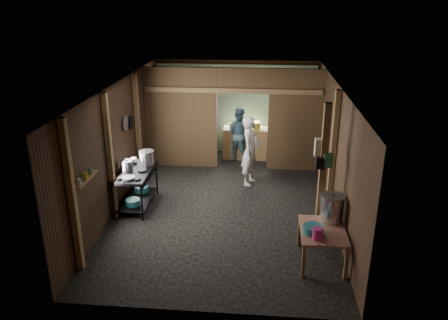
# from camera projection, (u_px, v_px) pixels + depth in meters

# --- Properties ---
(floor) EXTENTS (4.50, 7.00, 0.00)m
(floor) POSITION_uv_depth(u_px,v_px,m) (225.00, 204.00, 9.66)
(floor) COLOR black
(floor) RESTS_ON ground
(ceiling) EXTENTS (4.50, 7.00, 0.00)m
(ceiling) POSITION_uv_depth(u_px,v_px,m) (225.00, 85.00, 8.73)
(ceiling) COLOR #4B4B4B
(ceiling) RESTS_ON ground
(wall_back) EXTENTS (4.50, 0.00, 2.60)m
(wall_back) POSITION_uv_depth(u_px,v_px,m) (236.00, 107.00, 12.45)
(wall_back) COLOR #49311F
(wall_back) RESTS_ON ground
(wall_front) EXTENTS (4.50, 0.00, 2.60)m
(wall_front) POSITION_uv_depth(u_px,v_px,m) (202.00, 233.00, 5.94)
(wall_front) COLOR #49311F
(wall_front) RESTS_ON ground
(wall_left) EXTENTS (0.00, 7.00, 2.60)m
(wall_left) POSITION_uv_depth(u_px,v_px,m) (119.00, 144.00, 9.39)
(wall_left) COLOR #49311F
(wall_left) RESTS_ON ground
(wall_right) EXTENTS (0.00, 7.00, 2.60)m
(wall_right) POSITION_uv_depth(u_px,v_px,m) (335.00, 151.00, 9.00)
(wall_right) COLOR #49311F
(wall_right) RESTS_ON ground
(partition_left) EXTENTS (1.85, 0.10, 2.60)m
(partition_left) POSITION_uv_depth(u_px,v_px,m) (181.00, 118.00, 11.36)
(partition_left) COLOR brown
(partition_left) RESTS_ON floor
(partition_right) EXTENTS (1.35, 0.10, 2.60)m
(partition_right) POSITION_uv_depth(u_px,v_px,m) (295.00, 121.00, 11.11)
(partition_right) COLOR brown
(partition_right) RESTS_ON floor
(partition_header) EXTENTS (1.30, 0.10, 0.60)m
(partition_header) POSITION_uv_depth(u_px,v_px,m) (243.00, 80.00, 10.87)
(partition_header) COLOR brown
(partition_header) RESTS_ON wall_back
(turquoise_panel) EXTENTS (4.40, 0.06, 2.50)m
(turquoise_panel) POSITION_uv_depth(u_px,v_px,m) (236.00, 109.00, 12.42)
(turquoise_panel) COLOR #86C0B6
(turquoise_panel) RESTS_ON wall_back
(back_counter) EXTENTS (1.20, 0.50, 0.85)m
(back_counter) POSITION_uv_depth(u_px,v_px,m) (245.00, 143.00, 12.23)
(back_counter) COLOR #9A7A48
(back_counter) RESTS_ON floor
(wall_clock) EXTENTS (0.20, 0.03, 0.20)m
(wall_clock) POSITION_uv_depth(u_px,v_px,m) (245.00, 87.00, 12.13)
(wall_clock) COLOR silver
(wall_clock) RESTS_ON wall_back
(post_left_a) EXTENTS (0.10, 0.12, 2.60)m
(post_left_a) POSITION_uv_depth(u_px,v_px,m) (72.00, 197.00, 6.96)
(post_left_a) COLOR #9A7A48
(post_left_a) RESTS_ON floor
(post_left_b) EXTENTS (0.10, 0.12, 2.60)m
(post_left_b) POSITION_uv_depth(u_px,v_px,m) (110.00, 158.00, 8.64)
(post_left_b) COLOR #9A7A48
(post_left_b) RESTS_ON floor
(post_left_c) EXTENTS (0.10, 0.12, 2.60)m
(post_left_c) POSITION_uv_depth(u_px,v_px,m) (138.00, 128.00, 10.50)
(post_left_c) COLOR #9A7A48
(post_left_c) RESTS_ON floor
(post_right) EXTENTS (0.10, 0.12, 2.60)m
(post_right) POSITION_uv_depth(u_px,v_px,m) (333.00, 154.00, 8.82)
(post_right) COLOR #9A7A48
(post_right) RESTS_ON floor
(post_free) EXTENTS (0.12, 0.12, 2.60)m
(post_free) POSITION_uv_depth(u_px,v_px,m) (322.00, 175.00, 7.83)
(post_free) COLOR #9A7A48
(post_free) RESTS_ON floor
(cross_beam) EXTENTS (4.40, 0.12, 0.12)m
(cross_beam) POSITION_uv_depth(u_px,v_px,m) (233.00, 91.00, 10.93)
(cross_beam) COLOR #9A7A48
(cross_beam) RESTS_ON wall_left
(pan_lid_big) EXTENTS (0.03, 0.34, 0.34)m
(pan_lid_big) POSITION_uv_depth(u_px,v_px,m) (126.00, 123.00, 9.63)
(pan_lid_big) COLOR slate
(pan_lid_big) RESTS_ON wall_left
(pan_lid_small) EXTENTS (0.03, 0.30, 0.30)m
(pan_lid_small) POSITION_uv_depth(u_px,v_px,m) (131.00, 123.00, 10.04)
(pan_lid_small) COLOR black
(pan_lid_small) RESTS_ON wall_left
(wall_shelf) EXTENTS (0.14, 0.80, 0.03)m
(wall_shelf) POSITION_uv_depth(u_px,v_px,m) (86.00, 179.00, 7.39)
(wall_shelf) COLOR #9A7A48
(wall_shelf) RESTS_ON wall_left
(jar_white) EXTENTS (0.07, 0.07, 0.10)m
(jar_white) POSITION_uv_depth(u_px,v_px,m) (79.00, 182.00, 7.13)
(jar_white) COLOR silver
(jar_white) RESTS_ON wall_shelf
(jar_yellow) EXTENTS (0.08, 0.08, 0.10)m
(jar_yellow) POSITION_uv_depth(u_px,v_px,m) (85.00, 176.00, 7.37)
(jar_yellow) COLOR gold
(jar_yellow) RESTS_ON wall_shelf
(jar_green) EXTENTS (0.06, 0.06, 0.10)m
(jar_green) POSITION_uv_depth(u_px,v_px,m) (90.00, 171.00, 7.57)
(jar_green) COLOR #338455
(jar_green) RESTS_ON wall_shelf
(bag_white) EXTENTS (0.22, 0.15, 0.32)m
(bag_white) POSITION_uv_depth(u_px,v_px,m) (321.00, 148.00, 7.74)
(bag_white) COLOR silver
(bag_white) RESTS_ON post_free
(bag_green) EXTENTS (0.16, 0.12, 0.24)m
(bag_green) POSITION_uv_depth(u_px,v_px,m) (328.00, 160.00, 7.66)
(bag_green) COLOR #338455
(bag_green) RESTS_ON post_free
(bag_black) EXTENTS (0.14, 0.10, 0.20)m
(bag_black) POSITION_uv_depth(u_px,v_px,m) (320.00, 163.00, 7.67)
(bag_black) COLOR black
(bag_black) RESTS_ON post_free
(gas_range) EXTENTS (0.71, 1.38, 0.82)m
(gas_range) POSITION_uv_depth(u_px,v_px,m) (136.00, 188.00, 9.43)
(gas_range) COLOR black
(gas_range) RESTS_ON floor
(prep_table) EXTENTS (0.75, 1.03, 0.61)m
(prep_table) POSITION_uv_depth(u_px,v_px,m) (322.00, 246.00, 7.50)
(prep_table) COLOR #9E6250
(prep_table) RESTS_ON floor
(stove_pot_large) EXTENTS (0.42, 0.42, 0.33)m
(stove_pot_large) POSITION_uv_depth(u_px,v_px,m) (147.00, 158.00, 9.59)
(stove_pot_large) COLOR silver
(stove_pot_large) RESTS_ON gas_range
(stove_pot_med) EXTENTS (0.34, 0.34, 0.23)m
(stove_pot_med) POSITION_uv_depth(u_px,v_px,m) (127.00, 166.00, 9.28)
(stove_pot_med) COLOR silver
(stove_pot_med) RESTS_ON gas_range
(stove_saucepan) EXTENTS (0.18, 0.18, 0.10)m
(stove_saucepan) POSITION_uv_depth(u_px,v_px,m) (133.00, 160.00, 9.73)
(stove_saucepan) COLOR silver
(stove_saucepan) RESTS_ON gas_range
(frying_pan) EXTENTS (0.36, 0.54, 0.07)m
(frying_pan) POSITION_uv_depth(u_px,v_px,m) (129.00, 178.00, 8.88)
(frying_pan) COLOR slate
(frying_pan) RESTS_ON gas_range
(blue_tub_front) EXTENTS (0.30, 0.30, 0.12)m
(blue_tub_front) POSITION_uv_depth(u_px,v_px,m) (133.00, 202.00, 9.24)
(blue_tub_front) COLOR #247079
(blue_tub_front) RESTS_ON gas_range
(blue_tub_back) EXTENTS (0.31, 0.31, 0.12)m
(blue_tub_back) POSITION_uv_depth(u_px,v_px,m) (141.00, 189.00, 9.86)
(blue_tub_back) COLOR #247079
(blue_tub_back) RESTS_ON gas_range
(stock_pot) EXTENTS (0.47, 0.47, 0.49)m
(stock_pot) POSITION_uv_depth(u_px,v_px,m) (332.00, 208.00, 7.63)
(stock_pot) COLOR silver
(stock_pot) RESTS_ON prep_table
(wash_basin) EXTENTS (0.43, 0.43, 0.13)m
(wash_basin) POSITION_uv_depth(u_px,v_px,m) (313.00, 229.00, 7.29)
(wash_basin) COLOR #247079
(wash_basin) RESTS_ON prep_table
(pink_bucket) EXTENTS (0.16, 0.16, 0.19)m
(pink_bucket) POSITION_uv_depth(u_px,v_px,m) (317.00, 234.00, 7.09)
(pink_bucket) COLOR #BC2A86
(pink_bucket) RESTS_ON prep_table
(knife) EXTENTS (0.30, 0.04, 0.01)m
(knife) POSITION_uv_depth(u_px,v_px,m) (327.00, 246.00, 6.92)
(knife) COLOR silver
(knife) RESTS_ON prep_table
(yellow_tub) EXTENTS (0.33, 0.33, 0.18)m
(yellow_tub) POSITION_uv_depth(u_px,v_px,m) (254.00, 125.00, 12.02)
(yellow_tub) COLOR gold
(yellow_tub) RESTS_ON back_counter
(red_cup) EXTENTS (0.11, 0.11, 0.12)m
(red_cup) POSITION_uv_depth(u_px,v_px,m) (232.00, 126.00, 12.09)
(red_cup) COLOR #93330B
(red_cup) RESTS_ON back_counter
(cook) EXTENTS (0.55, 0.69, 1.66)m
(cook) POSITION_uv_depth(u_px,v_px,m) (250.00, 151.00, 10.41)
(cook) COLOR white
(cook) RESTS_ON floor
(worker_back) EXTENTS (0.86, 0.76, 1.48)m
(worker_back) POSITION_uv_depth(u_px,v_px,m) (239.00, 134.00, 11.98)
(worker_back) COLOR slate
(worker_back) RESTS_ON floor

